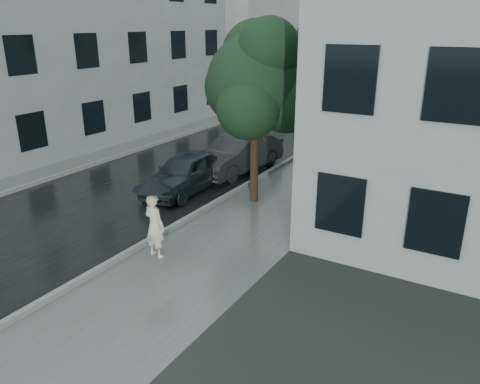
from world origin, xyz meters
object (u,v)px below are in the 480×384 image
Objects in this scene: car_near at (186,172)px; street_tree at (257,82)px; lamp_post at (297,90)px; car_far at (238,154)px; pedestrian at (155,226)px.

street_tree is at bearing 8.66° from car_near.
lamp_post reaches higher than car_far.
street_tree reaches higher than car_far.
car_far is (0.43, 2.95, 0.05)m from car_near.
lamp_post is 6.50m from car_near.
street_tree is at bearing -84.41° from pedestrian.
street_tree is 1.12× the size of lamp_post.
lamp_post is 1.18× the size of car_far.
pedestrian is at bearing -69.19° from car_far.
lamp_post is (-0.69, 10.34, 2.20)m from pedestrian.
lamp_post reaches higher than pedestrian.
car_near is (-2.37, 4.52, -0.17)m from pedestrian.
car_near is (-1.67, -5.83, -2.36)m from lamp_post.
car_near is at bearing -169.41° from street_tree.
car_far is (-1.93, 7.46, -0.11)m from pedestrian.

